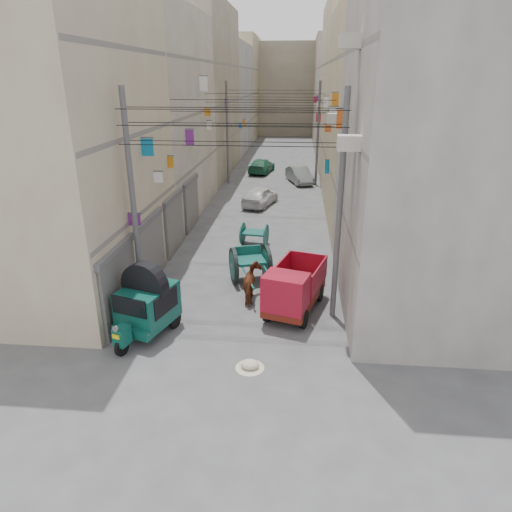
# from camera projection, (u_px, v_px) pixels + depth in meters

# --- Properties ---
(ground) EXTENTS (140.00, 140.00, 0.00)m
(ground) POSITION_uv_depth(u_px,v_px,m) (205.00, 422.00, 11.69)
(ground) COLOR #464648
(ground) RESTS_ON ground
(building_row_left) EXTENTS (8.00, 62.00, 14.00)m
(building_row_left) POSITION_uv_depth(u_px,v_px,m) (189.00, 98.00, 41.63)
(building_row_left) COLOR #C4B994
(building_row_left) RESTS_ON ground
(building_row_right) EXTENTS (8.00, 62.00, 14.00)m
(building_row_right) POSITION_uv_depth(u_px,v_px,m) (367.00, 99.00, 40.26)
(building_row_right) COLOR #ABA59F
(building_row_right) RESTS_ON ground
(end_cap_building) EXTENTS (22.00, 10.00, 13.00)m
(end_cap_building) POSITION_uv_depth(u_px,v_px,m) (287.00, 89.00, 70.47)
(end_cap_building) COLOR gray
(end_cap_building) RESTS_ON ground
(shutters_left) EXTENTS (0.18, 14.40, 2.88)m
(shutters_left) POSITION_uv_depth(u_px,v_px,m) (164.00, 233.00, 21.09)
(shutters_left) COLOR #4F4F54
(shutters_left) RESTS_ON ground
(signboards) EXTENTS (8.22, 40.52, 5.67)m
(signboards) POSITION_uv_depth(u_px,v_px,m) (266.00, 154.00, 30.50)
(signboards) COLOR white
(signboards) RESTS_ON ground
(ac_units) EXTENTS (0.70, 6.55, 3.35)m
(ac_units) POSITION_uv_depth(u_px,v_px,m) (344.00, 102.00, 15.76)
(ac_units) COLOR beige
(ac_units) RESTS_ON ground
(utility_poles) EXTENTS (7.40, 22.20, 8.00)m
(utility_poles) POSITION_uv_depth(u_px,v_px,m) (261.00, 157.00, 25.98)
(utility_poles) COLOR #535255
(utility_poles) RESTS_ON ground
(overhead_cables) EXTENTS (7.40, 22.52, 1.12)m
(overhead_cables) POSITION_uv_depth(u_px,v_px,m) (257.00, 109.00, 22.55)
(overhead_cables) COLOR black
(overhead_cables) RESTS_ON ground
(auto_rickshaw) EXTENTS (2.15, 2.93, 1.99)m
(auto_rickshaw) POSITION_uv_depth(u_px,v_px,m) (146.00, 303.00, 15.32)
(auto_rickshaw) COLOR black
(auto_rickshaw) RESTS_ON ground
(tonga_cart) EXTENTS (2.29, 3.66, 1.55)m
(tonga_cart) POSITION_uv_depth(u_px,v_px,m) (250.00, 263.00, 19.50)
(tonga_cart) COLOR black
(tonga_cart) RESTS_ON ground
(mini_truck) EXTENTS (2.43, 3.72, 1.93)m
(mini_truck) POSITION_uv_depth(u_px,v_px,m) (292.00, 292.00, 16.61)
(mini_truck) COLOR black
(mini_truck) RESTS_ON ground
(second_cart) EXTENTS (1.48, 1.36, 1.17)m
(second_cart) POSITION_uv_depth(u_px,v_px,m) (254.00, 234.00, 23.77)
(second_cart) COLOR #125048
(second_cart) RESTS_ON ground
(feed_sack) EXTENTS (0.55, 0.44, 0.28)m
(feed_sack) POSITION_uv_depth(u_px,v_px,m) (250.00, 364.00, 13.79)
(feed_sack) COLOR beige
(feed_sack) RESTS_ON ground
(horse) EXTENTS (0.90, 1.71, 1.39)m
(horse) POSITION_uv_depth(u_px,v_px,m) (253.00, 284.00, 17.87)
(horse) COLOR brown
(horse) RESTS_ON ground
(distant_car_white) EXTENTS (2.56, 4.16, 1.32)m
(distant_car_white) POSITION_uv_depth(u_px,v_px,m) (260.00, 196.00, 31.14)
(distant_car_white) COLOR silver
(distant_car_white) RESTS_ON ground
(distant_car_grey) EXTENTS (2.52, 4.22, 1.31)m
(distant_car_grey) POSITION_uv_depth(u_px,v_px,m) (299.00, 175.00, 37.82)
(distant_car_grey) COLOR slate
(distant_car_grey) RESTS_ON ground
(distant_car_green) EXTENTS (2.46, 4.58, 1.26)m
(distant_car_green) POSITION_uv_depth(u_px,v_px,m) (261.00, 166.00, 41.91)
(distant_car_green) COLOR #216241
(distant_car_green) RESTS_ON ground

